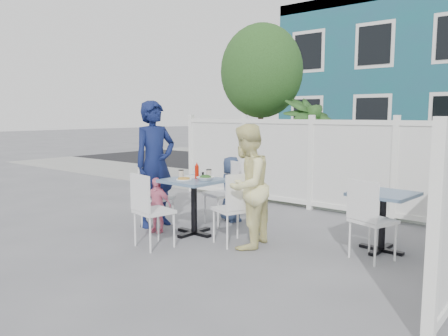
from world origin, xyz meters
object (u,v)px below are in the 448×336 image
Objects in this scene: woman at (246,186)px; man at (155,164)px; utility_cabinet at (252,156)px; chair_near at (148,205)px; boy at (231,189)px; toddler at (157,205)px; chair_left at (153,193)px; spare_table at (383,206)px; chair_back at (226,188)px; main_table at (194,192)px; chair_right at (236,204)px.

man is at bearing -102.96° from woman.
chair_near is at bearing -75.82° from utility_cabinet.
boy is 1.27m from toddler.
chair_left is 0.44m from man.
utility_cabinet is at bearing 91.67° from toddler.
man is at bearing 78.34° from boy.
chair_back is (-2.36, -0.16, -0.01)m from spare_table.
main_table is 0.42× the size of man.
utility_cabinet is 1.77× the size of toddler.
chair_near is 1.78m from boy.
toddler is (-0.49, -0.26, -0.21)m from main_table.
boy reaches higher than chair_right.
main_table is at bearing -79.96° from man.
boy reaches higher than chair_near.
chair_back is at bearing -36.29° from man.
toddler is (1.44, -4.35, -0.30)m from utility_cabinet.
chair_left is 0.47× the size of man.
man is 1.71m from woman.
chair_near reaches higher than main_table.
chair_back is 1.23× the size of toddler.
utility_cabinet reaches higher than chair_left.
chair_right is at bearing -87.91° from woman.
chair_near is (0.80, -0.79, 0.04)m from chair_left.
chair_right is 1.31m from boy.
utility_cabinet reaches higher than chair_near.
man is 2.38× the size of toddler.
utility_cabinet reaches higher than chair_right.
chair_back is 1.14m from man.
man is (-3.12, -0.92, 0.37)m from spare_table.
woman is (0.92, 0.83, 0.23)m from chair_near.
woman reaches higher than chair_back.
chair_right is at bearing -7.25° from toddler.
chair_right is at bearing 156.15° from boy.
main_table is 0.94m from boy.
woman reaches higher than utility_cabinet.
utility_cabinet is 5.32m from spare_table.
chair_right is at bearing 55.05° from chair_near.
chair_back is at bearing -176.11° from spare_table.
man is at bearing 145.54° from chair_left.
chair_back is 0.62× the size of woman.
utility_cabinet reaches higher than spare_table.
toddler is (-0.47, -1.01, -0.17)m from chair_back.
chair_back is at bearing 130.84° from boy.
chair_back reaches higher than chair_right.
spare_table is at bearing -37.86° from chair_right.
utility_cabinet is 1.36× the size of boy.
boy is at bearing -56.32° from chair_back.
woman is at bearing -6.70° from toddler.
boy is at bearing 179.22° from spare_table.
main_table is 0.81m from chair_left.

